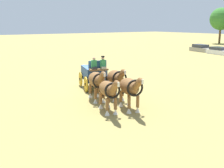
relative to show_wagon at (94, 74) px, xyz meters
The scene contains 10 objects.
ground_plane 1.17m from the show_wagon, 162.59° to the left, with size 220.00×220.00×0.00m, color #9E8C4C.
show_wagon is the anchor object (origin of this frame).
draft_horse_rear_near 3.50m from the show_wagon, ahead, with size 2.92×1.51×2.25m.
draft_horse_rear_off 3.50m from the show_wagon, 28.25° to the right, with size 3.06×1.56×2.20m.
draft_horse_lead_near 6.07m from the show_wagon, 11.37° to the right, with size 3.00×1.51×2.21m.
draft_horse_lead_off 6.09m from the show_wagon, 23.65° to the right, with size 2.94×1.43×2.14m.
parked_vehicle_a 34.46m from the show_wagon, 114.82° to the left, with size 4.55×2.71×1.26m.
parked_vehicle_b 31.44m from the show_wagon, 107.93° to the left, with size 4.69×2.80×1.18m.
tree_a 57.79m from the show_wagon, 115.72° to the left, with size 5.48×5.48×8.76m.
sponsor_banner 4.24m from the show_wagon, 158.61° to the left, with size 3.20×0.06×1.10m, color silver.
Camera 1 is at (18.66, -11.25, 5.00)m, focal length 45.52 mm.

